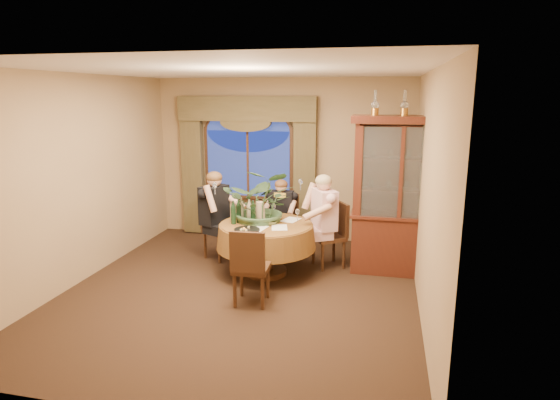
% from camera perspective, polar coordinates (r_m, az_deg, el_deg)
% --- Properties ---
extents(floor, '(5.00, 5.00, 0.00)m').
position_cam_1_polar(floor, '(6.27, -4.82, -11.03)').
color(floor, black).
rests_on(floor, ground).
extents(wall_back, '(4.50, 0.00, 4.50)m').
position_cam_1_polar(wall_back, '(8.23, 0.24, 4.92)').
color(wall_back, '#937651').
rests_on(wall_back, ground).
extents(wall_right, '(0.00, 5.00, 5.00)m').
position_cam_1_polar(wall_right, '(5.59, 17.46, 0.58)').
color(wall_right, '#937651').
rests_on(wall_right, ground).
extents(ceiling, '(5.00, 5.00, 0.00)m').
position_cam_1_polar(ceiling, '(5.74, -5.36, 15.47)').
color(ceiling, white).
rests_on(ceiling, wall_back).
extents(window, '(1.62, 0.10, 1.32)m').
position_cam_1_polar(window, '(8.32, -3.91, 4.29)').
color(window, navy).
rests_on(window, wall_back).
extents(arched_transom, '(1.60, 0.06, 0.44)m').
position_cam_1_polar(arched_transom, '(8.25, -4.00, 9.66)').
color(arched_transom, navy).
rests_on(arched_transom, wall_back).
extents(drapery_left, '(0.38, 0.14, 2.32)m').
position_cam_1_polar(drapery_left, '(8.65, -10.57, 3.62)').
color(drapery_left, '#473D22').
rests_on(drapery_left, floor).
extents(drapery_right, '(0.38, 0.14, 2.32)m').
position_cam_1_polar(drapery_right, '(8.06, 3.04, 3.16)').
color(drapery_right, '#473D22').
rests_on(drapery_right, floor).
extents(swag_valance, '(2.45, 0.16, 0.42)m').
position_cam_1_polar(swag_valance, '(8.16, -4.18, 11.03)').
color(swag_valance, '#473D22').
rests_on(swag_valance, wall_back).
extents(dining_table, '(1.73, 1.73, 0.75)m').
position_cam_1_polar(dining_table, '(6.68, -1.68, -5.99)').
color(dining_table, brown).
rests_on(dining_table, floor).
extents(china_cabinet, '(1.39, 0.55, 2.24)m').
position_cam_1_polar(china_cabinet, '(6.78, 14.34, 0.41)').
color(china_cabinet, '#3A1912').
rests_on(china_cabinet, floor).
extents(oil_lamp_left, '(0.11, 0.11, 0.34)m').
position_cam_1_polar(oil_lamp_left, '(6.63, 11.53, 11.55)').
color(oil_lamp_left, '#A5722D').
rests_on(oil_lamp_left, china_cabinet).
extents(oil_lamp_center, '(0.11, 0.11, 0.34)m').
position_cam_1_polar(oil_lamp_center, '(6.63, 14.96, 11.38)').
color(oil_lamp_center, '#A5722D').
rests_on(oil_lamp_center, china_cabinet).
extents(oil_lamp_right, '(0.11, 0.11, 0.34)m').
position_cam_1_polar(oil_lamp_right, '(6.65, 18.38, 11.17)').
color(oil_lamp_right, '#A5722D').
rests_on(oil_lamp_right, china_cabinet).
extents(chair_right, '(0.58, 0.58, 0.96)m').
position_cam_1_polar(chair_right, '(6.99, 5.96, -4.31)').
color(chair_right, black).
rests_on(chair_right, floor).
extents(chair_back_right, '(0.44, 0.44, 0.96)m').
position_cam_1_polar(chair_back_right, '(7.46, 0.35, -3.13)').
color(chair_back_right, black).
rests_on(chair_back_right, floor).
extents(chair_back, '(0.57, 0.57, 0.96)m').
position_cam_1_polar(chair_back, '(7.36, -7.31, -3.47)').
color(chair_back, black).
rests_on(chair_back, floor).
extents(chair_front_left, '(0.44, 0.44, 0.96)m').
position_cam_1_polar(chair_front_left, '(5.76, -3.51, -8.03)').
color(chair_front_left, black).
rests_on(chair_front_left, floor).
extents(person_pink, '(0.65, 0.67, 1.41)m').
position_cam_1_polar(person_pink, '(6.87, 5.39, -2.65)').
color(person_pink, beige).
rests_on(person_pink, floor).
extents(person_back, '(0.61, 0.64, 1.41)m').
position_cam_1_polar(person_back, '(7.18, -8.00, -2.04)').
color(person_back, black).
rests_on(person_back, floor).
extents(person_scarf, '(0.44, 0.40, 1.21)m').
position_cam_1_polar(person_scarf, '(7.52, 0.17, -1.99)').
color(person_scarf, black).
rests_on(person_scarf, floor).
extents(stoneware_vase, '(0.15, 0.15, 0.28)m').
position_cam_1_polar(stoneware_vase, '(6.66, -2.44, -1.42)').
color(stoneware_vase, '#9C846A').
rests_on(stoneware_vase, dining_table).
extents(centerpiece_plant, '(1.04, 1.15, 0.90)m').
position_cam_1_polar(centerpiece_plant, '(6.59, -2.19, 2.93)').
color(centerpiece_plant, '#335130').
rests_on(centerpiece_plant, dining_table).
extents(olive_bowl, '(0.17, 0.17, 0.05)m').
position_cam_1_polar(olive_bowl, '(6.52, -1.14, -2.78)').
color(olive_bowl, brown).
rests_on(olive_bowl, dining_table).
extents(cheese_platter, '(0.35, 0.35, 0.02)m').
position_cam_1_polar(cheese_platter, '(6.24, -4.05, -3.66)').
color(cheese_platter, black).
rests_on(cheese_platter, dining_table).
extents(wine_bottle_0, '(0.07, 0.07, 0.33)m').
position_cam_1_polar(wine_bottle_0, '(6.62, -3.77, -1.33)').
color(wine_bottle_0, tan).
rests_on(wine_bottle_0, dining_table).
extents(wine_bottle_1, '(0.07, 0.07, 0.33)m').
position_cam_1_polar(wine_bottle_1, '(6.77, -4.76, -1.02)').
color(wine_bottle_1, tan).
rests_on(wine_bottle_1, dining_table).
extents(wine_bottle_2, '(0.07, 0.07, 0.33)m').
position_cam_1_polar(wine_bottle_2, '(6.55, -5.71, -1.52)').
color(wine_bottle_2, black).
rests_on(wine_bottle_2, dining_table).
extents(wine_bottle_3, '(0.07, 0.07, 0.33)m').
position_cam_1_polar(wine_bottle_3, '(6.80, -3.76, -0.94)').
color(wine_bottle_3, black).
rests_on(wine_bottle_3, dining_table).
extents(wine_bottle_4, '(0.07, 0.07, 0.33)m').
position_cam_1_polar(wine_bottle_4, '(6.54, -3.30, -1.49)').
color(wine_bottle_4, black).
rests_on(wine_bottle_4, dining_table).
extents(wine_bottle_5, '(0.07, 0.07, 0.33)m').
position_cam_1_polar(wine_bottle_5, '(6.62, -5.07, -1.36)').
color(wine_bottle_5, black).
rests_on(wine_bottle_5, dining_table).
extents(tasting_paper_0, '(0.27, 0.34, 0.00)m').
position_cam_1_polar(tasting_paper_0, '(6.37, -0.07, -3.37)').
color(tasting_paper_0, white).
rests_on(tasting_paper_0, dining_table).
extents(tasting_paper_1, '(0.29, 0.35, 0.00)m').
position_cam_1_polar(tasting_paper_1, '(6.75, 1.34, -2.43)').
color(tasting_paper_1, white).
rests_on(tasting_paper_1, dining_table).
extents(tasting_paper_2, '(0.26, 0.33, 0.00)m').
position_cam_1_polar(tasting_paper_2, '(6.34, -2.73, -3.46)').
color(tasting_paper_2, white).
rests_on(tasting_paper_2, dining_table).
extents(wine_glass_person_pink, '(0.07, 0.07, 0.18)m').
position_cam_1_polar(wine_glass_person_pink, '(6.69, 2.14, -1.82)').
color(wine_glass_person_pink, silver).
rests_on(wine_glass_person_pink, dining_table).
extents(wine_glass_person_back, '(0.07, 0.07, 0.18)m').
position_cam_1_polar(wine_glass_person_back, '(6.82, -4.88, -1.56)').
color(wine_glass_person_back, silver).
rests_on(wine_glass_person_back, dining_table).
extents(wine_glass_person_scarf, '(0.07, 0.07, 0.18)m').
position_cam_1_polar(wine_glass_person_scarf, '(6.99, -0.75, -1.17)').
color(wine_glass_person_scarf, silver).
rests_on(wine_glass_person_scarf, dining_table).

